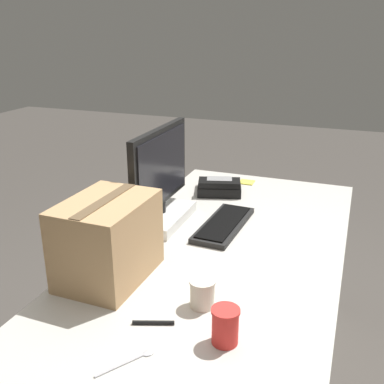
% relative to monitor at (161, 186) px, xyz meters
% --- Properties ---
extents(office_desk, '(1.80, 0.90, 0.76)m').
position_rel_monitor_xyz_m(office_desk, '(-0.13, -0.32, -0.54)').
color(office_desk, beige).
rests_on(office_desk, ground_plane).
extents(monitor, '(0.50, 0.20, 0.42)m').
position_rel_monitor_xyz_m(monitor, '(0.00, 0.00, 0.00)').
color(monitor, white).
rests_on(monitor, office_desk).
extents(keyboard, '(0.42, 0.17, 0.03)m').
position_rel_monitor_xyz_m(keyboard, '(0.04, -0.27, -0.15)').
color(keyboard, black).
rests_on(keyboard, office_desk).
extents(desk_phone, '(0.26, 0.27, 0.08)m').
position_rel_monitor_xyz_m(desk_phone, '(0.45, -0.13, -0.14)').
color(desk_phone, black).
rests_on(desk_phone, office_desk).
extents(paper_cup_left, '(0.08, 0.08, 0.11)m').
position_rel_monitor_xyz_m(paper_cup_left, '(-0.67, -0.49, -0.11)').
color(paper_cup_left, red).
rests_on(paper_cup_left, office_desk).
extents(paper_cup_right, '(0.08, 0.08, 0.09)m').
position_rel_monitor_xyz_m(paper_cup_right, '(-0.53, -0.38, -0.12)').
color(paper_cup_right, beige).
rests_on(paper_cup_right, office_desk).
extents(spoon, '(0.15, 0.11, 0.00)m').
position_rel_monitor_xyz_m(spoon, '(-0.82, -0.29, -0.16)').
color(spoon, '#B2B2B7').
rests_on(spoon, office_desk).
extents(cardboard_box, '(0.35, 0.26, 0.28)m').
position_rel_monitor_xyz_m(cardboard_box, '(-0.48, -0.02, -0.03)').
color(cardboard_box, tan).
rests_on(cardboard_box, office_desk).
extents(pen_marker, '(0.05, 0.12, 0.01)m').
position_rel_monitor_xyz_m(pen_marker, '(-0.67, -0.28, -0.16)').
color(pen_marker, black).
rests_on(pen_marker, office_desk).
extents(sticky_note_pad, '(0.08, 0.08, 0.01)m').
position_rel_monitor_xyz_m(sticky_note_pad, '(0.64, -0.22, -0.16)').
color(sticky_note_pad, '#E5DB4C').
rests_on(sticky_note_pad, office_desk).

